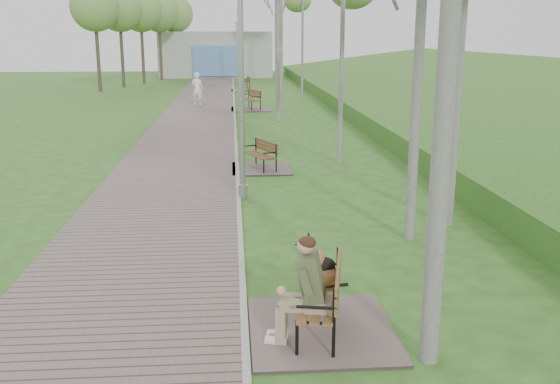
# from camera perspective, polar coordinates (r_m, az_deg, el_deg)

# --- Properties ---
(ground) EXTENTS (120.00, 120.00, 0.00)m
(ground) POSITION_cam_1_polar(r_m,az_deg,el_deg) (8.28, -3.25, -12.67)
(ground) COLOR #2C541B
(ground) RESTS_ON ground
(walkway) EXTENTS (3.50, 67.00, 0.04)m
(walkway) POSITION_cam_1_polar(r_m,az_deg,el_deg) (29.17, -7.62, 6.75)
(walkway) COLOR #6C5B57
(walkway) RESTS_ON ground
(kerb) EXTENTS (0.10, 67.00, 0.05)m
(kerb) POSITION_cam_1_polar(r_m,az_deg,el_deg) (29.12, -4.15, 6.83)
(kerb) COLOR #999993
(kerb) RESTS_ON ground
(embankment) EXTENTS (14.00, 70.00, 1.60)m
(embankment) POSITION_cam_1_polar(r_m,az_deg,el_deg) (30.17, 19.45, 6.28)
(embankment) COLOR #4E8933
(embankment) RESTS_ON ground
(building_north) EXTENTS (10.00, 5.20, 4.00)m
(building_north) POSITION_cam_1_polar(r_m,az_deg,el_deg) (58.40, -5.87, 12.41)
(building_north) COLOR #9E9E99
(building_north) RESTS_ON ground
(bench_main) EXTENTS (1.85, 2.06, 1.62)m
(bench_main) POSITION_cam_1_polar(r_m,az_deg,el_deg) (8.07, 3.23, -9.85)
(bench_main) COLOR #6C5B57
(bench_main) RESTS_ON ground
(bench_second) EXTENTS (1.65, 1.83, 1.01)m
(bench_second) POSITION_cam_1_polar(r_m,az_deg,el_deg) (17.78, -1.85, 2.66)
(bench_second) COLOR #6C5B57
(bench_second) RESTS_ON ground
(bench_third) EXTENTS (2.02, 2.25, 1.24)m
(bench_third) POSITION_cam_1_polar(r_m,az_deg,el_deg) (32.27, -2.73, 7.95)
(bench_third) COLOR #6C5B57
(bench_third) RESTS_ON ground
(bench_far) EXTENTS (1.96, 2.17, 1.20)m
(bench_far) POSITION_cam_1_polar(r_m,az_deg,el_deg) (43.39, -3.21, 9.53)
(bench_far) COLOR #6C5B57
(bench_far) RESTS_ON ground
(lamp_post_near) EXTENTS (0.21, 0.21, 5.51)m
(lamp_post_near) POSITION_cam_1_polar(r_m,az_deg,el_deg) (14.27, -3.55, 9.49)
(lamp_post_near) COLOR #9C9EA3
(lamp_post_near) RESTS_ON ground
(lamp_post_second) EXTENTS (0.17, 0.17, 4.45)m
(lamp_post_second) POSITION_cam_1_polar(r_m,az_deg,el_deg) (26.86, -3.52, 10.63)
(lamp_post_second) COLOR #9C9EA3
(lamp_post_second) RESTS_ON ground
(lamp_post_third) EXTENTS (0.20, 0.20, 5.06)m
(lamp_post_third) POSITION_cam_1_polar(r_m,az_deg,el_deg) (33.92, -3.75, 11.85)
(lamp_post_third) COLOR #9C9EA3
(lamp_post_third) RESTS_ON ground
(lamp_post_far) EXTENTS (0.18, 0.18, 4.75)m
(lamp_post_far) POSITION_cam_1_polar(r_m,az_deg,el_deg) (50.74, -3.95, 12.45)
(lamp_post_far) COLOR #9C9EA3
(lamp_post_far) RESTS_ON ground
(pedestrian_near) EXTENTS (0.76, 0.64, 1.79)m
(pedestrian_near) POSITION_cam_1_polar(r_m,az_deg,el_deg) (34.29, -7.57, 9.32)
(pedestrian_near) COLOR white
(pedestrian_near) RESTS_ON ground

